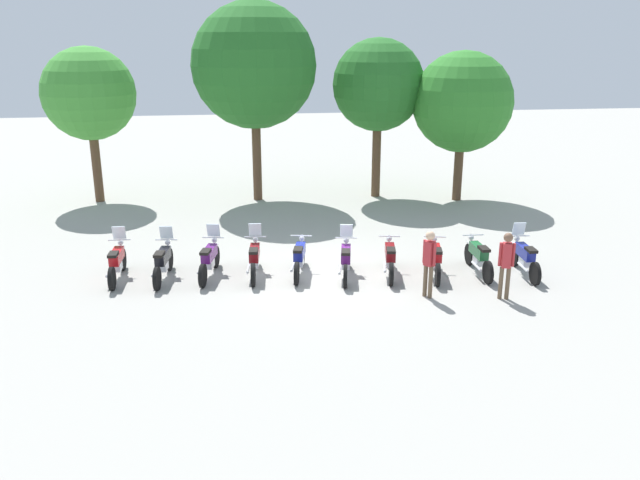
# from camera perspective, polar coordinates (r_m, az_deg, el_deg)

# --- Properties ---
(ground_plane) EXTENTS (80.00, 80.00, 0.00)m
(ground_plane) POSITION_cam_1_polar(r_m,az_deg,el_deg) (18.21, 0.22, -3.17)
(ground_plane) COLOR #9E9B93
(motorcycle_0) EXTENTS (0.62, 2.19, 1.37)m
(motorcycle_0) POSITION_cam_1_polar(r_m,az_deg,el_deg) (18.65, -17.55, -1.83)
(motorcycle_0) COLOR black
(motorcycle_0) RESTS_ON ground_plane
(motorcycle_1) EXTENTS (0.66, 2.19, 1.37)m
(motorcycle_1) POSITION_cam_1_polar(r_m,az_deg,el_deg) (18.32, -13.73, -1.85)
(motorcycle_1) COLOR black
(motorcycle_1) RESTS_ON ground_plane
(motorcycle_2) EXTENTS (0.76, 2.16, 1.37)m
(motorcycle_2) POSITION_cam_1_polar(r_m,az_deg,el_deg) (18.26, -9.78, -1.65)
(motorcycle_2) COLOR black
(motorcycle_2) RESTS_ON ground_plane
(motorcycle_3) EXTENTS (0.62, 2.19, 1.37)m
(motorcycle_3) POSITION_cam_1_polar(r_m,az_deg,el_deg) (18.15, -5.82, -1.60)
(motorcycle_3) COLOR black
(motorcycle_3) RESTS_ON ground_plane
(motorcycle_4) EXTENTS (0.75, 2.16, 0.99)m
(motorcycle_4) POSITION_cam_1_polar(r_m,az_deg,el_deg) (18.16, -1.83, -1.55)
(motorcycle_4) COLOR black
(motorcycle_4) RESTS_ON ground_plane
(motorcycle_5) EXTENTS (0.73, 2.17, 1.37)m
(motorcycle_5) POSITION_cam_1_polar(r_m,az_deg,el_deg) (17.98, 2.29, -1.71)
(motorcycle_5) COLOR black
(motorcycle_5) RESTS_ON ground_plane
(motorcycle_6) EXTENTS (0.74, 2.17, 0.99)m
(motorcycle_6) POSITION_cam_1_polar(r_m,az_deg,el_deg) (18.21, 6.21, -1.60)
(motorcycle_6) COLOR black
(motorcycle_6) RESTS_ON ground_plane
(motorcycle_7) EXTENTS (0.77, 2.16, 0.99)m
(motorcycle_7) POSITION_cam_1_polar(r_m,az_deg,el_deg) (18.35, 10.20, -1.63)
(motorcycle_7) COLOR black
(motorcycle_7) RESTS_ON ground_plane
(motorcycle_8) EXTENTS (0.62, 2.19, 0.99)m
(motorcycle_8) POSITION_cam_1_polar(r_m,az_deg,el_deg) (18.77, 13.85, -1.44)
(motorcycle_8) COLOR black
(motorcycle_8) RESTS_ON ground_plane
(motorcycle_9) EXTENTS (0.62, 2.19, 1.37)m
(motorcycle_9) POSITION_cam_1_polar(r_m,az_deg,el_deg) (19.04, 17.67, -1.45)
(motorcycle_9) COLOR black
(motorcycle_9) RESTS_ON ground_plane
(person_0) EXTENTS (0.33, 0.37, 1.78)m
(person_0) POSITION_cam_1_polar(r_m,az_deg,el_deg) (16.62, 9.64, -1.63)
(person_0) COLOR brown
(person_0) RESTS_ON ground_plane
(person_1) EXTENTS (0.41, 0.29, 1.77)m
(person_1) POSITION_cam_1_polar(r_m,az_deg,el_deg) (16.95, 16.18, -1.74)
(person_1) COLOR brown
(person_1) RESTS_ON ground_plane
(tree_0) EXTENTS (3.62, 3.62, 6.13)m
(tree_0) POSITION_cam_1_polar(r_m,az_deg,el_deg) (27.29, -19.79, 12.06)
(tree_0) COLOR brown
(tree_0) RESTS_ON ground_plane
(tree_1) EXTENTS (4.91, 4.91, 7.83)m
(tree_1) POSITION_cam_1_polar(r_m,az_deg,el_deg) (26.10, -5.86, 15.11)
(tree_1) COLOR brown
(tree_1) RESTS_ON ground_plane
(tree_2) EXTENTS (3.70, 3.70, 6.44)m
(tree_2) POSITION_cam_1_polar(r_m,az_deg,el_deg) (26.73, 5.18, 13.48)
(tree_2) COLOR brown
(tree_2) RESTS_ON ground_plane
(tree_3) EXTENTS (3.97, 3.97, 5.97)m
(tree_3) POSITION_cam_1_polar(r_m,az_deg,el_deg) (26.63, 12.52, 11.83)
(tree_3) COLOR brown
(tree_3) RESTS_ON ground_plane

